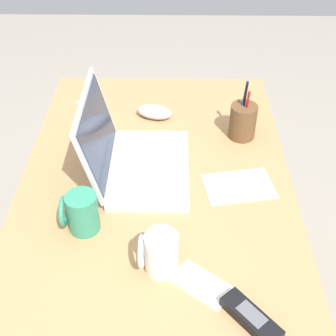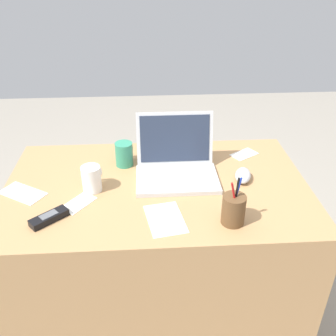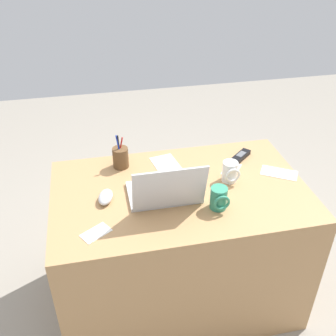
# 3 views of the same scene
# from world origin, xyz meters

# --- Properties ---
(ground_plane) EXTENTS (6.00, 6.00, 0.00)m
(ground_plane) POSITION_xyz_m (0.00, 0.00, 0.00)
(ground_plane) COLOR gray
(desk) EXTENTS (1.19, 0.73, 0.72)m
(desk) POSITION_xyz_m (0.00, 0.00, 0.36)
(desk) COLOR tan
(desk) RESTS_ON ground
(laptop) EXTENTS (0.32, 0.27, 0.23)m
(laptop) POSITION_xyz_m (0.08, 0.06, 0.77)
(laptop) COLOR silver
(laptop) RESTS_ON desk
(computer_mouse) EXTENTS (0.09, 0.12, 0.04)m
(computer_mouse) POSITION_xyz_m (0.35, 0.01, 0.74)
(computer_mouse) COLOR silver
(computer_mouse) RESTS_ON desk
(coffee_mug_white) EXTENTS (0.07, 0.09, 0.10)m
(coffee_mug_white) POSITION_xyz_m (-0.13, 0.17, 0.77)
(coffee_mug_white) COLOR #338C6B
(coffee_mug_white) RESTS_ON desk
(coffee_mug_tall) EXTENTS (0.07, 0.08, 0.10)m
(coffee_mug_tall) POSITION_xyz_m (-0.25, -0.02, 0.77)
(coffee_mug_tall) COLOR white
(coffee_mug_tall) RESTS_ON desk
(cordless_phone) EXTENTS (0.13, 0.12, 0.03)m
(cordless_phone) POSITION_xyz_m (-0.37, -0.20, 0.74)
(cordless_phone) COLOR black
(cordless_phone) RESTS_ON desk
(pen_holder) EXTENTS (0.08, 0.08, 0.18)m
(pen_holder) POSITION_xyz_m (0.25, -0.25, 0.78)
(pen_holder) COLOR brown
(pen_holder) RESTS_ON desk
(paper_note_near_laptop) EXTENTS (0.20, 0.17, 0.00)m
(paper_note_near_laptop) POSITION_xyz_m (-0.51, -0.03, 0.72)
(paper_note_near_laptop) COLOR white
(paper_note_near_laptop) RESTS_ON desk
(paper_note_left) EXTENTS (0.14, 0.12, 0.00)m
(paper_note_left) POSITION_xyz_m (0.40, 0.22, 0.72)
(paper_note_left) COLOR white
(paper_note_left) RESTS_ON desk
(paper_note_right) EXTENTS (0.15, 0.20, 0.00)m
(paper_note_right) POSITION_xyz_m (0.02, -0.22, 0.72)
(paper_note_right) COLOR white
(paper_note_right) RESTS_ON desk
(paper_note_front) EXTENTS (0.13, 0.14, 0.00)m
(paper_note_front) POSITION_xyz_m (-0.29, -0.11, 0.72)
(paper_note_front) COLOR white
(paper_note_front) RESTS_ON desk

